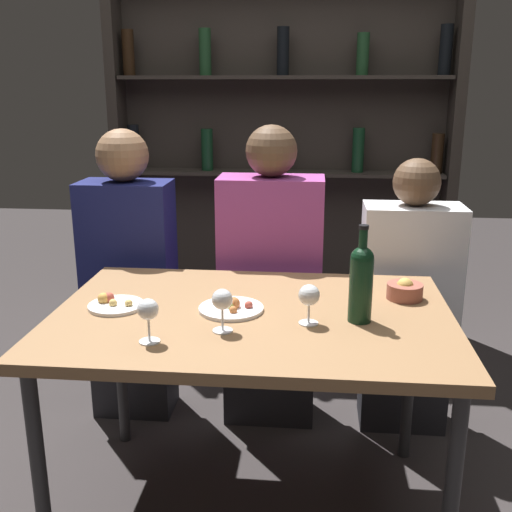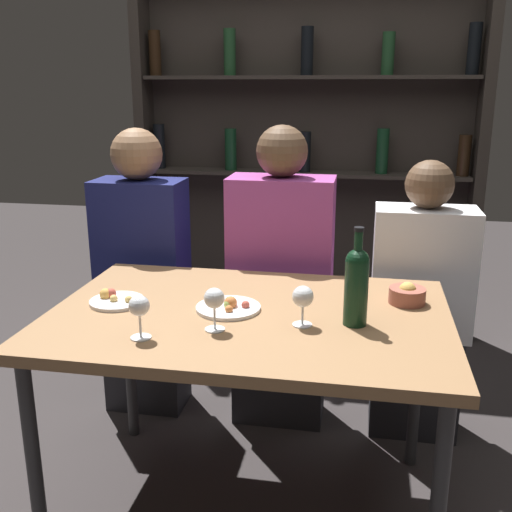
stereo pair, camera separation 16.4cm
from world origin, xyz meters
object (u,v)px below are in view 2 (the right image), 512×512
at_px(snack_bowl, 407,295).
at_px(seated_person_center, 280,288).
at_px(wine_bottle, 356,283).
at_px(wine_glass_2, 303,298).
at_px(food_plate_1, 115,300).
at_px(seated_person_right, 419,311).
at_px(wine_glass_0, 214,300).
at_px(seated_person_left, 143,280).
at_px(wine_glass_1, 139,308).
at_px(food_plate_0, 229,307).

distance_m(snack_bowl, seated_person_center, 0.69).
relative_size(wine_bottle, wine_glass_2, 2.42).
distance_m(food_plate_1, seated_person_right, 1.24).
xyz_separation_m(wine_glass_0, seated_person_left, (-0.53, 0.79, -0.23)).
relative_size(wine_glass_1, food_plate_1, 0.72).
height_order(wine_bottle, food_plate_1, wine_bottle).
relative_size(wine_glass_2, food_plate_0, 0.60).
bearing_deg(wine_glass_1, wine_glass_2, 21.79).
height_order(wine_glass_1, food_plate_0, wine_glass_1).
bearing_deg(wine_glass_0, wine_bottle, 16.41).
height_order(wine_glass_0, wine_glass_1, wine_glass_0).
bearing_deg(wine_glass_1, food_plate_0, 52.88).
distance_m(wine_glass_1, seated_person_left, 0.98).
xyz_separation_m(wine_bottle, wine_glass_1, (-0.60, -0.22, -0.04)).
distance_m(food_plate_0, snack_bowl, 0.59).
height_order(wine_glass_2, food_plate_1, wine_glass_2).
bearing_deg(seated_person_center, seated_person_left, 180.00).
relative_size(seated_person_left, seated_person_right, 1.09).
relative_size(wine_glass_1, seated_person_left, 0.10).
xyz_separation_m(wine_glass_2, snack_bowl, (0.32, 0.25, -0.06)).
distance_m(seated_person_center, seated_person_right, 0.58).
height_order(food_plate_1, seated_person_right, seated_person_right).
xyz_separation_m(wine_glass_2, seated_person_left, (-0.78, 0.71, -0.22)).
height_order(wine_glass_1, seated_person_right, seated_person_right).
bearing_deg(seated_person_right, wine_glass_1, -134.02).
bearing_deg(wine_glass_0, snack_bowl, 30.35).
distance_m(food_plate_1, seated_person_left, 0.66).
relative_size(wine_glass_0, seated_person_left, 0.10).
bearing_deg(food_plate_1, wine_glass_2, -7.31).
xyz_separation_m(wine_glass_1, seated_person_center, (0.28, 0.89, -0.23)).
height_order(snack_bowl, seated_person_right, seated_person_right).
relative_size(wine_bottle, wine_glass_0, 2.31).
height_order(wine_glass_2, food_plate_0, wine_glass_2).
height_order(wine_glass_1, seated_person_center, seated_person_center).
bearing_deg(wine_glass_2, seated_person_left, 137.73).
xyz_separation_m(food_plate_0, snack_bowl, (0.57, 0.17, 0.02)).
bearing_deg(seated_person_center, wine_glass_2, -76.78).
xyz_separation_m(food_plate_1, seated_person_left, (-0.15, 0.63, -0.14)).
bearing_deg(food_plate_0, wine_glass_0, -91.85).
relative_size(wine_bottle, food_plate_0, 1.44).
bearing_deg(wine_glass_2, wine_glass_1, -158.21).
bearing_deg(seated_person_center, seated_person_right, 0.00).
distance_m(wine_bottle, snack_bowl, 0.29).
distance_m(wine_glass_2, snack_bowl, 0.41).
height_order(snack_bowl, seated_person_left, seated_person_left).
bearing_deg(wine_glass_1, seated_person_left, 110.68).
distance_m(wine_glass_0, wine_glass_1, 0.22).
bearing_deg(wine_glass_1, seated_person_center, 72.56).
distance_m(seated_person_left, seated_person_right, 1.20).
height_order(seated_person_center, seated_person_right, seated_person_center).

